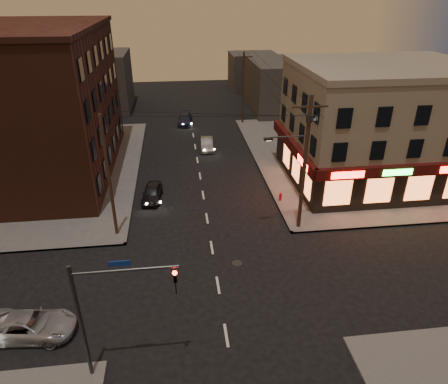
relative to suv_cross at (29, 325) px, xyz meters
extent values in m
plane|color=black|center=(10.19, 2.69, -0.65)|extent=(120.00, 120.00, 0.00)
cube|color=#514F4C|center=(28.19, 21.69, -0.58)|extent=(24.00, 28.00, 0.15)
cube|color=#514F4C|center=(-7.81, 21.69, -0.58)|extent=(24.00, 28.00, 0.15)
cube|color=gray|center=(26.19, 16.19, 4.50)|extent=(15.00, 12.00, 10.00)
cube|color=gray|center=(26.19, 16.19, 9.75)|extent=(15.20, 12.20, 0.50)
cube|color=black|center=(26.19, 10.24, 1.20)|extent=(15.12, 0.25, 3.40)
cube|color=black|center=(18.74, 16.19, 1.20)|extent=(0.25, 12.12, 3.40)
cube|color=#3D0B09|center=(26.19, 9.94, 3.00)|extent=(15.60, 0.50, 0.90)
cube|color=#3D0B09|center=(18.44, 16.19, 3.00)|extent=(0.50, 12.60, 0.90)
cube|color=#FF140C|center=(20.89, 9.67, 3.00)|extent=(2.60, 0.06, 0.55)
cube|color=#26FF3F|center=(24.89, 9.67, 3.00)|extent=(2.40, 0.06, 0.50)
cube|color=#FF140C|center=(18.17, 12.39, 3.00)|extent=(0.06, 2.60, 0.55)
cube|color=orange|center=(25.59, 10.09, 1.30)|extent=(12.40, 0.08, 2.20)
cube|color=orange|center=(18.59, 15.19, 1.30)|extent=(0.08, 8.40, 2.20)
cube|color=#401F14|center=(-4.31, 21.69, 6.00)|extent=(12.00, 20.00, 13.00)
cube|color=#3F3D3A|center=(24.19, 40.69, 2.85)|extent=(10.00, 12.00, 7.00)
cube|color=#3F3D3A|center=(-2.81, 44.69, 3.35)|extent=(9.00, 10.00, 8.00)
cube|color=#3F3D3A|center=(22.19, 54.69, 2.35)|extent=(8.00, 8.00, 6.00)
cylinder|color=#382619|center=(16.99, 8.49, 4.50)|extent=(0.28, 0.28, 10.00)
cube|color=#382619|center=(16.99, 8.49, 8.70)|extent=(2.40, 0.12, 0.12)
cylinder|color=#333538|center=(16.99, 8.49, 7.90)|extent=(0.44, 0.44, 0.50)
cylinder|color=#333538|center=(15.69, 8.49, 6.70)|extent=(2.60, 0.10, 0.10)
cube|color=#333538|center=(14.29, 8.49, 6.60)|extent=(0.60, 0.25, 0.18)
cube|color=#FFD88C|center=(14.29, 8.49, 6.50)|extent=(0.35, 0.15, 0.04)
cylinder|color=#382619|center=(16.99, 34.69, 4.00)|extent=(0.26, 0.26, 9.00)
cylinder|color=#382619|center=(3.39, 9.19, 4.00)|extent=(0.24, 0.24, 9.00)
cylinder|color=#333538|center=(3.59, -2.91, 2.55)|extent=(0.18, 0.18, 6.40)
cylinder|color=#333538|center=(5.79, -2.91, 5.35)|extent=(4.40, 0.12, 0.12)
imported|color=black|center=(7.79, -2.91, 4.85)|extent=(0.16, 0.20, 1.00)
sphere|color=#FF0C05|center=(7.79, -3.03, 5.10)|extent=(0.20, 0.20, 0.20)
cube|color=navy|center=(5.59, -2.91, 5.70)|extent=(0.90, 0.05, 0.25)
imported|color=#95979D|center=(0.00, 0.00, 0.00)|extent=(4.89, 2.64, 1.30)
imported|color=black|center=(5.80, 14.43, 0.00)|extent=(1.91, 3.95, 1.30)
imported|color=#65635E|center=(11.46, 25.81, -0.02)|extent=(1.55, 3.89, 1.26)
imported|color=#1C2239|center=(9.36, 35.43, -0.02)|extent=(2.19, 4.51, 1.27)
cylinder|color=maroon|center=(16.63, 12.69, -0.21)|extent=(0.25, 0.25, 0.57)
sphere|color=maroon|center=(16.63, 12.69, 0.10)|extent=(0.23, 0.23, 0.23)
cylinder|color=maroon|center=(16.63, 12.69, -0.10)|extent=(0.32, 0.17, 0.11)
cylinder|color=maroon|center=(16.63, 12.69, -0.10)|extent=(0.17, 0.32, 0.11)
camera|label=1|loc=(8.21, -16.38, 15.73)|focal=32.00mm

